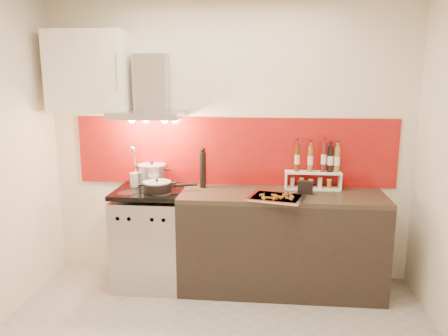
# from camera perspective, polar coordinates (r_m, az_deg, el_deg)

# --- Properties ---
(back_wall) EXTENTS (3.40, 0.02, 2.60)m
(back_wall) POSITION_cam_1_polar(r_m,az_deg,el_deg) (4.11, 0.62, 3.32)
(back_wall) COLOR silver
(back_wall) RESTS_ON ground
(backsplash) EXTENTS (3.00, 0.02, 0.64)m
(backsplash) POSITION_cam_1_polar(r_m,az_deg,el_deg) (4.10, 1.30, 2.18)
(backsplash) COLOR maroon
(backsplash) RESTS_ON back_wall
(range_stove) EXTENTS (0.60, 0.60, 0.91)m
(range_stove) POSITION_cam_1_polar(r_m,az_deg,el_deg) (4.15, -9.57, -9.01)
(range_stove) COLOR #B7B7BA
(range_stove) RESTS_ON ground
(counter) EXTENTS (1.80, 0.60, 0.90)m
(counter) POSITION_cam_1_polar(r_m,az_deg,el_deg) (4.02, 7.42, -9.52)
(counter) COLOR black
(counter) RESTS_ON ground
(range_hood) EXTENTS (0.62, 0.50, 0.61)m
(range_hood) POSITION_cam_1_polar(r_m,az_deg,el_deg) (4.03, -9.67, 9.32)
(range_hood) COLOR #B7B7BA
(range_hood) RESTS_ON back_wall
(upper_cabinet) EXTENTS (0.70, 0.35, 0.72)m
(upper_cabinet) POSITION_cam_1_polar(r_m,az_deg,el_deg) (4.19, -17.25, 11.89)
(upper_cabinet) COLOR white
(upper_cabinet) RESTS_ON back_wall
(stock_pot) EXTENTS (0.27, 0.27, 0.23)m
(stock_pot) POSITION_cam_1_polar(r_m,az_deg,el_deg) (4.16, -9.37, -0.82)
(stock_pot) COLOR #B7B7BA
(stock_pot) RESTS_ON range_stove
(saute_pan) EXTENTS (0.47, 0.25, 0.12)m
(saute_pan) POSITION_cam_1_polar(r_m,az_deg,el_deg) (3.92, -8.61, -2.38)
(saute_pan) COLOR black
(saute_pan) RESTS_ON range_stove
(utensil_jar) EXTENTS (0.08, 0.12, 0.39)m
(utensil_jar) POSITION_cam_1_polar(r_m,az_deg,el_deg) (4.11, -11.62, -0.92)
(utensil_jar) COLOR silver
(utensil_jar) RESTS_ON range_stove
(pepper_mill) EXTENTS (0.06, 0.06, 0.38)m
(pepper_mill) POSITION_cam_1_polar(r_m,az_deg,el_deg) (4.02, -2.78, -0.03)
(pepper_mill) COLOR black
(pepper_mill) RESTS_ON counter
(step_shelf) EXTENTS (0.51, 0.14, 0.42)m
(step_shelf) POSITION_cam_1_polar(r_m,az_deg,el_deg) (4.04, 11.96, -0.34)
(step_shelf) COLOR white
(step_shelf) RESTS_ON counter
(caddy_box) EXTENTS (0.14, 0.07, 0.11)m
(caddy_box) POSITION_cam_1_polar(r_m,az_deg,el_deg) (3.89, 10.57, -2.49)
(caddy_box) COLOR black
(caddy_box) RESTS_ON counter
(baking_tray) EXTENTS (0.52, 0.44, 0.03)m
(baking_tray) POSITION_cam_1_polar(r_m,az_deg,el_deg) (3.69, 6.86, -3.84)
(baking_tray) COLOR silver
(baking_tray) RESTS_ON counter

